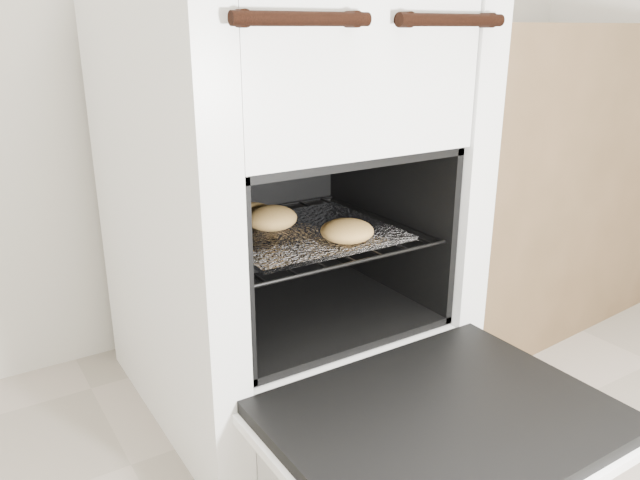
# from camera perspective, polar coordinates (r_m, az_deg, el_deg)

# --- Properties ---
(stove) EXTENTS (0.66, 0.74, 1.01)m
(stove) POSITION_cam_1_polar(r_m,az_deg,el_deg) (1.44, -3.45, 3.82)
(stove) COLOR white
(stove) RESTS_ON ground
(oven_door) EXTENTS (0.60, 0.46, 0.04)m
(oven_door) POSITION_cam_1_polar(r_m,az_deg,el_deg) (1.14, 11.16, -16.05)
(oven_door) COLOR black
(oven_door) RESTS_ON stove
(oven_rack) EXTENTS (0.48, 0.46, 0.01)m
(oven_rack) POSITION_cam_1_polar(r_m,az_deg,el_deg) (1.40, -1.94, 0.67)
(oven_rack) COLOR black
(oven_rack) RESTS_ON stove
(foil_sheet) EXTENTS (0.37, 0.33, 0.01)m
(foil_sheet) POSITION_cam_1_polar(r_m,az_deg,el_deg) (1.38, -1.47, 0.69)
(foil_sheet) COLOR silver
(foil_sheet) RESTS_ON oven_rack
(baked_rolls) EXTENTS (0.26, 0.38, 0.05)m
(baked_rolls) POSITION_cam_1_polar(r_m,az_deg,el_deg) (1.37, -2.88, 1.78)
(baked_rolls) COLOR tan
(baked_rolls) RESTS_ON foil_sheet
(counter) EXTENTS (0.92, 0.65, 0.88)m
(counter) POSITION_cam_1_polar(r_m,az_deg,el_deg) (2.02, 16.47, 5.83)
(counter) COLOR brown
(counter) RESTS_ON ground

